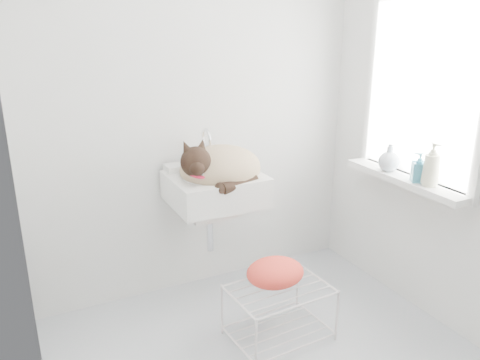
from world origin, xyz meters
name	(u,v)px	position (x,y,z in m)	size (l,w,h in m)	color
back_wall	(197,103)	(0.00, 1.00, 1.25)	(2.20, 0.02, 2.50)	silver
right_wall	(452,115)	(1.10, 0.00, 1.25)	(0.02, 2.00, 2.50)	silver
left_wall	(13,167)	(-1.10, 0.00, 1.25)	(0.02, 2.00, 2.50)	silver
window_glass	(424,92)	(1.09, 0.20, 1.35)	(0.01, 0.80, 1.00)	white
window_frame	(422,92)	(1.07, 0.20, 1.35)	(0.04, 0.90, 1.10)	white
windowsill	(405,179)	(1.01, 0.20, 0.83)	(0.16, 0.88, 0.04)	white
sink	(215,175)	(0.00, 0.74, 0.85)	(0.55, 0.48, 0.22)	white
faucet	(203,146)	(0.00, 0.92, 0.99)	(0.20, 0.14, 0.20)	silver
cat	(218,169)	(0.01, 0.72, 0.89)	(0.52, 0.42, 0.33)	tan
wire_rack	(279,314)	(0.15, 0.20, 0.15)	(0.54, 0.38, 0.32)	silver
towel	(275,279)	(0.14, 0.25, 0.35)	(0.34, 0.24, 0.14)	red
bottle_a	(429,186)	(1.00, 0.01, 0.85)	(0.08, 0.08, 0.21)	beige
bottle_b	(418,182)	(1.00, 0.09, 0.85)	(0.08, 0.08, 0.17)	teal
bottle_c	(388,170)	(1.00, 0.33, 0.85)	(0.13, 0.13, 0.17)	silver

